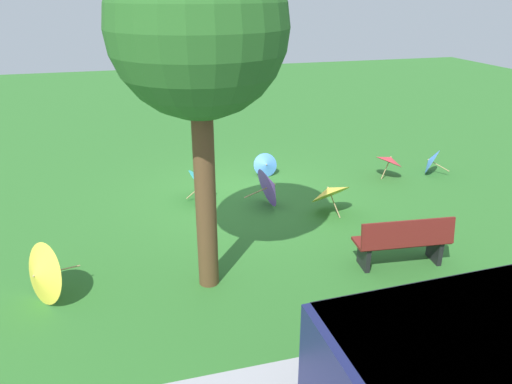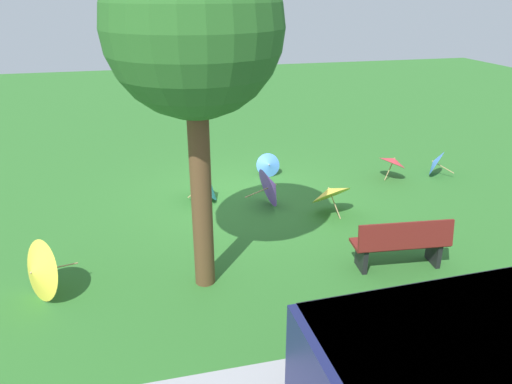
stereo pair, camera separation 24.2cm
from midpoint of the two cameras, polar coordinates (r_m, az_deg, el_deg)
name	(u,v)px [view 2 (the right image)]	position (r m, az deg, el deg)	size (l,w,h in m)	color
ground	(242,197)	(10.90, -1.00, -0.58)	(40.00, 40.00, 0.00)	#2D6B28
park_bench	(401,243)	(8.38, 17.60, -5.81)	(1.64, 0.63, 0.90)	maroon
shade_tree	(193,31)	(6.63, -6.30, 18.33)	(2.40, 2.40, 5.07)	brown
parasol_yellow_0	(37,271)	(7.88, -23.68, -8.60)	(0.95, 0.98, 0.95)	tan
parasol_purple_0	(272,186)	(10.32, 2.54, 0.67)	(0.87, 0.90, 0.88)	tan
parasol_blue_0	(435,162)	(12.92, 20.87, 3.29)	(0.74, 0.76, 0.68)	tan
parasol_yellow_1	(330,192)	(10.05, 9.41, 0.01)	(1.06, 1.02, 0.80)	tan
parasol_red_1	(393,161)	(12.29, 16.47, 3.55)	(0.83, 0.84, 0.68)	tan
parasol_teal_0	(207,182)	(10.68, -5.21, 1.17)	(0.79, 0.89, 0.81)	tan
parasol_blue_1	(269,165)	(12.03, 2.07, 3.21)	(0.60, 0.55, 0.60)	tan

